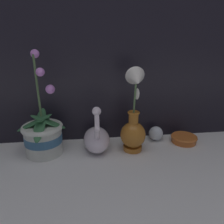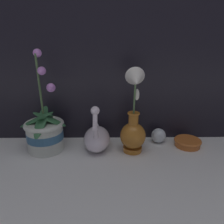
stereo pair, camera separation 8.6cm
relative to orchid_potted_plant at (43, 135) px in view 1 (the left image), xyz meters
name	(u,v)px [view 1 (the left image)]	position (x,y,z in m)	size (l,w,h in m)	color
ground_plane	(122,163)	(0.30, -0.11, -0.08)	(2.80, 2.80, 0.00)	silver
orchid_potted_plant	(43,135)	(0.00, 0.00, 0.00)	(0.19, 0.21, 0.40)	beige
swan_figurine	(97,138)	(0.21, 0.01, -0.03)	(0.11, 0.20, 0.20)	white
blue_vase	(134,124)	(0.36, -0.02, 0.04)	(0.10, 0.12, 0.34)	#B26B23
glass_sphere	(156,133)	(0.48, 0.06, -0.05)	(0.06, 0.06, 0.06)	silver
amber_dish	(184,138)	(0.60, 0.02, -0.06)	(0.11, 0.11, 0.03)	#C66628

